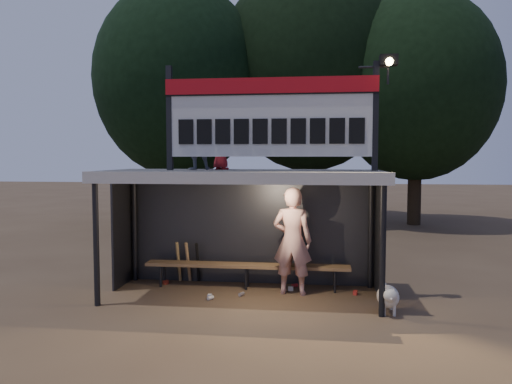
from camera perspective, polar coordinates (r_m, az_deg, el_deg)
ground at (r=9.41m, az=-1.54°, el=-11.78°), size 80.00×80.00×0.00m
player at (r=9.35m, az=4.18°, el=-5.58°), size 0.78×0.56×2.01m
child_a at (r=9.51m, az=-6.88°, el=5.82°), size 0.66×0.60×1.09m
child_b at (r=9.68m, az=-4.00°, el=5.03°), size 0.48×0.45×0.83m
dugout_shelter at (r=9.32m, az=-1.34°, el=-0.39°), size 5.10×2.08×2.32m
scoreboard_assembly at (r=9.01m, az=1.96°, el=8.87°), size 4.10×0.27×1.99m
bench at (r=9.83m, az=-1.06°, el=-8.49°), size 4.00×0.35×0.48m
tree_left at (r=19.91m, az=-8.82°, el=12.49°), size 6.46×6.46×9.27m
tree_mid at (r=20.77m, az=6.17°, el=13.98°), size 7.22×7.22×10.36m
tree_right at (r=19.96m, az=17.89°, el=11.38°), size 6.08×6.08×8.72m
dog at (r=8.62m, az=14.88°, el=-11.48°), size 0.36×0.81×0.49m
bats at (r=10.33m, az=-7.77°, el=-7.93°), size 0.48×0.33×0.84m
litter at (r=9.60m, az=-0.40°, el=-11.23°), size 3.85×1.20×0.08m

